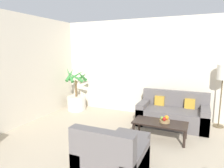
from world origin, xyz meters
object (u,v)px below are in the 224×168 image
Objects in this scene: fruit_bowl at (165,121)px; ottoman at (130,144)px; apple_red at (164,119)px; floor_lamp at (223,76)px; potted_palm at (76,98)px; orange_fruit at (167,117)px; armchair at (112,163)px; sofa_loveseat at (173,114)px; apple_green at (162,118)px; coffee_table at (160,124)px.

ottoman is (-0.45, -0.87, -0.20)m from fruit_bowl.
floor_lamp is at bearing 49.53° from apple_red.
fruit_bowl is (2.84, -0.99, 0.01)m from potted_palm.
ottoman is (-0.48, -0.90, -0.28)m from orange_fruit.
armchair is (2.40, -2.70, -0.10)m from potted_palm.
floor_lamp is 7.16× the size of fruit_bowl.
ottoman is at bearing 90.85° from armchair.
sofa_loveseat is at bearing 74.07° from ottoman.
fruit_bowl is 0.08m from apple_green.
ottoman is (-0.45, -0.81, -0.27)m from apple_red.
coffee_table is 5.20× the size of fruit_bowl.
sofa_loveseat is 1.87× the size of armchair.
armchair is 1.42× the size of ottoman.
apple_green is (2.78, -0.99, 0.07)m from potted_palm.
sofa_loveseat is at bearing 82.89° from apple_green.
apple_red is at bearing -130.47° from floor_lamp.
armchair is (-0.35, -1.68, -0.04)m from coffee_table.
armchair reaches higher than apple_red.
armchair is (-1.53, -2.93, -0.96)m from floor_lamp.
apple_green is (0.03, 0.03, 0.13)m from coffee_table.
sofa_loveseat is 1.83m from ottoman.
potted_palm is 17.58× the size of apple_red.
fruit_bowl is 0.09m from orange_fruit.
apple_red is (2.84, -1.05, 0.07)m from potted_palm.
sofa_loveseat is 1.09× the size of floor_lamp.
fruit_bowl is (-1.09, -1.22, -0.85)m from floor_lamp.
orange_fruit is at bearing 27.17° from coffee_table.
coffee_table is at bearing -98.71° from sofa_loveseat.
potted_palm is 0.81× the size of sofa_loveseat.
potted_palm is at bearing -176.58° from floor_lamp.
sofa_loveseat is 2.65m from armchair.
apple_red is (-1.09, -1.28, -0.79)m from floor_lamp.
armchair reaches higher than apple_green.
potted_palm is 3.01m from fruit_bowl.
armchair is at bearing -48.28° from potted_palm.
orange_fruit is 0.15× the size of ottoman.
apple_red is 1.72m from armchair.
floor_lamp is at bearing 53.53° from ottoman.
floor_lamp reaches higher than apple_red.
coffee_table is (-0.14, -0.92, 0.04)m from sofa_loveseat.
apple_green is (-0.06, 0.06, -0.00)m from apple_red.
potted_palm is 2.95m from apple_green.
floor_lamp reaches higher than coffee_table.
ottoman is (-0.01, 0.84, -0.09)m from armchair.
apple_green is at bearing -19.55° from potted_palm.
potted_palm is 6.29× the size of fruit_bowl.
armchair reaches higher than ottoman.
orange_fruit is (0.12, 0.06, 0.14)m from coffee_table.
coffee_table is 16.32× the size of apple_green.
potted_palm is at bearing 160.85° from fruit_bowl.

